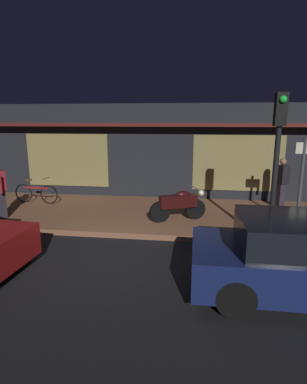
# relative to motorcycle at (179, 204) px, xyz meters

# --- Properties ---
(ground_plane) EXTENTS (60.00, 60.00, 0.00)m
(ground_plane) POSITION_rel_motorcycle_xyz_m (-1.26, -2.28, -0.65)
(ground_plane) COLOR black
(sidewalk_slab) EXTENTS (18.00, 4.00, 0.15)m
(sidewalk_slab) POSITION_rel_motorcycle_xyz_m (-1.26, 0.72, -0.57)
(sidewalk_slab) COLOR brown
(sidewalk_slab) RESTS_ON ground_plane
(storefront_building) EXTENTS (18.00, 3.30, 3.60)m
(storefront_building) POSITION_rel_motorcycle_xyz_m (-1.26, 4.11, 1.16)
(storefront_building) COLOR black
(storefront_building) RESTS_ON ground_plane
(motorcycle) EXTENTS (1.61, 0.86, 0.97)m
(motorcycle) POSITION_rel_motorcycle_xyz_m (0.00, 0.00, 0.00)
(motorcycle) COLOR black
(motorcycle) RESTS_ON sidewalk_slab
(bicycle_parked) EXTENTS (1.66, 0.42, 0.91)m
(bicycle_parked) POSITION_rel_motorcycle_xyz_m (-5.09, 1.29, -0.14)
(bicycle_parked) COLOR black
(bicycle_parked) RESTS_ON sidewalk_slab
(person_bystander) EXTENTS (0.60, 0.43, 1.67)m
(person_bystander) POSITION_rel_motorcycle_xyz_m (3.25, 1.76, 0.38)
(person_bystander) COLOR #28232D
(person_bystander) RESTS_ON sidewalk_slab
(sign_post) EXTENTS (0.44, 0.09, 2.40)m
(sign_post) POSITION_rel_motorcycle_xyz_m (3.28, -0.04, 0.86)
(sign_post) COLOR #47474C
(sign_post) RESTS_ON sidewalk_slab
(traffic_light_pole) EXTENTS (0.24, 0.33, 3.60)m
(traffic_light_pole) POSITION_rel_motorcycle_xyz_m (2.21, -1.59, 1.83)
(traffic_light_pole) COLOR black
(traffic_light_pole) RESTS_ON ground_plane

